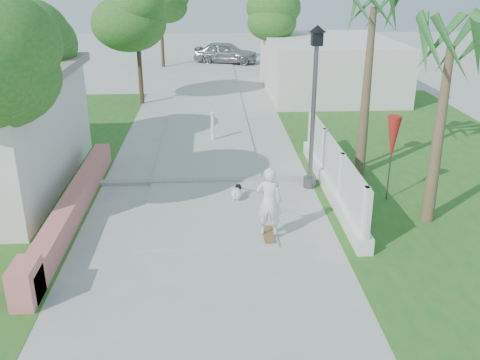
{
  "coord_description": "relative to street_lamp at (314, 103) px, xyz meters",
  "views": [
    {
      "loc": [
        0.15,
        -8.39,
        5.75
      ],
      "look_at": [
        0.81,
        3.36,
        1.1
      ],
      "focal_mm": 40.0,
      "sensor_mm": 36.0,
      "label": 1
    }
  ],
  "objects": [
    {
      "name": "grass_right",
      "position": [
        4.1,
        2.5,
        -2.42
      ],
      "size": [
        8.0,
        20.0,
        0.01
      ],
      "primitive_type": "cube",
      "color": "#246620",
      "rests_on": "ground"
    },
    {
      "name": "street_lamp",
      "position": [
        0.0,
        0.0,
        0.0
      ],
      "size": [
        0.44,
        0.44,
        4.44
      ],
      "color": "#59595E",
      "rests_on": "ground"
    },
    {
      "name": "parked_car",
      "position": [
        -1.7,
        21.56,
        -1.73
      ],
      "size": [
        4.36,
        2.59,
        1.39
      ],
      "primitive_type": "imported",
      "rotation": [
        0.0,
        0.0,
        1.33
      ],
      "color": "#B0B3B8",
      "rests_on": "ground"
    },
    {
      "name": "bollard",
      "position": [
        -2.7,
        4.5,
        -1.84
      ],
      "size": [
        0.14,
        0.14,
        1.09
      ],
      "color": "white",
      "rests_on": "ground"
    },
    {
      "name": "dog",
      "position": [
        -2.11,
        -0.85,
        -2.2
      ],
      "size": [
        0.39,
        0.6,
        0.42
      ],
      "rotation": [
        0.0,
        0.0,
        -0.27
      ],
      "color": "white",
      "rests_on": "ground"
    },
    {
      "name": "skateboarder",
      "position": [
        -1.78,
        -2.2,
        -1.65
      ],
      "size": [
        0.95,
        2.76,
        1.71
      ],
      "rotation": [
        0.0,
        0.0,
        2.99
      ],
      "color": "brown",
      "rests_on": "ground"
    },
    {
      "name": "building_right",
      "position": [
        3.1,
        12.5,
        -1.13
      ],
      "size": [
        6.0,
        8.0,
        2.6
      ],
      "primitive_type": "cube",
      "color": "silver",
      "rests_on": "ground"
    },
    {
      "name": "palm_near",
      "position": [
        2.5,
        -2.3,
        1.53
      ],
      "size": [
        1.8,
        1.8,
        4.7
      ],
      "color": "brown",
      "rests_on": "ground"
    },
    {
      "name": "palm_far",
      "position": [
        1.7,
        1.0,
        2.06
      ],
      "size": [
        1.8,
        1.8,
        5.3
      ],
      "color": "brown",
      "rests_on": "ground"
    },
    {
      "name": "tree_path_right",
      "position": [
        0.32,
        14.48,
        1.07
      ],
      "size": [
        3.0,
        3.0,
        4.79
      ],
      "color": "#4C3826",
      "rests_on": "ground"
    },
    {
      "name": "ground",
      "position": [
        -2.9,
        -5.5,
        -2.43
      ],
      "size": [
        90.0,
        90.0,
        0.0
      ],
      "primitive_type": "plane",
      "color": "#B7B7B2",
      "rests_on": "ground"
    },
    {
      "name": "path_strip",
      "position": [
        -2.9,
        14.5,
        -2.4
      ],
      "size": [
        3.2,
        36.0,
        0.06
      ],
      "primitive_type": "cube",
      "color": "#B7B7B2",
      "rests_on": "ground"
    },
    {
      "name": "curb",
      "position": [
        -2.9,
        0.5,
        -2.38
      ],
      "size": [
        6.5,
        0.25,
        0.1
      ],
      "primitive_type": "cube",
      "color": "#999993",
      "rests_on": "ground"
    },
    {
      "name": "lattice_fence",
      "position": [
        0.5,
        -0.5,
        -1.88
      ],
      "size": [
        0.35,
        7.0,
        1.5
      ],
      "color": "white",
      "rests_on": "ground"
    },
    {
      "name": "pink_wall",
      "position": [
        -6.2,
        -1.95,
        -2.11
      ],
      "size": [
        0.45,
        8.2,
        0.8
      ],
      "color": "#D0706A",
      "rests_on": "ground"
    },
    {
      "name": "tree_left_mid",
      "position": [
        -8.38,
        2.98,
        1.07
      ],
      "size": [
        3.2,
        3.2,
        4.85
      ],
      "color": "#4C3826",
      "rests_on": "ground"
    },
    {
      "name": "patio_umbrella",
      "position": [
        1.9,
        -1.0,
        -0.74
      ],
      "size": [
        0.36,
        0.36,
        2.3
      ],
      "color": "#59595E",
      "rests_on": "ground"
    },
    {
      "name": "tree_path_far",
      "position": [
        -5.68,
        20.48,
        1.39
      ],
      "size": [
        3.2,
        3.2,
        5.17
      ],
      "color": "#4C3826",
      "rests_on": "ground"
    },
    {
      "name": "tree_path_left",
      "position": [
        -5.88,
        10.48,
        1.39
      ],
      "size": [
        3.4,
        3.4,
        5.23
      ],
      "color": "#4C3826",
      "rests_on": "ground"
    }
  ]
}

